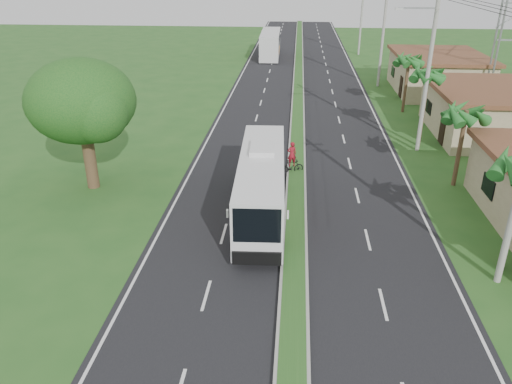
{
  "coord_description": "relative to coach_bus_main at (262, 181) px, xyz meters",
  "views": [
    {
      "loc": [
        -0.17,
        -16.18,
        12.2
      ],
      "look_at": [
        -2.0,
        6.16,
        1.8
      ],
      "focal_mm": 35.0,
      "sensor_mm": 36.0,
      "label": 1
    }
  ],
  "objects": [
    {
      "name": "palm_verge_c",
      "position": [
        10.6,
        11.73,
        3.21
      ],
      "size": [
        2.4,
        2.4,
        5.85
      ],
      "color": "#473321",
      "rests_on": "ground"
    },
    {
      "name": "lane_edge_left",
      "position": [
        -4.9,
        12.73,
        -1.91
      ],
      "size": [
        0.12,
        160.0,
        0.01
      ],
      "primitive_type": "cube",
      "color": "silver",
      "rests_on": "ground"
    },
    {
      "name": "median_strip",
      "position": [
        1.8,
        12.73,
        -1.81
      ],
      "size": [
        1.2,
        160.0,
        0.18
      ],
      "color": "gray",
      "rests_on": "ground"
    },
    {
      "name": "coach_bus_main",
      "position": [
        0.0,
        0.0,
        0.0
      ],
      "size": [
        2.63,
        10.84,
        3.48
      ],
      "rotation": [
        0.0,
        0.0,
        0.04
      ],
      "color": "silver",
      "rests_on": "ground"
    },
    {
      "name": "shop_far",
      "position": [
        15.8,
        28.73,
        0.02
      ],
      "size": [
        8.6,
        11.6,
        3.82
      ],
      "color": "tan",
      "rests_on": "ground"
    },
    {
      "name": "palm_verge_d",
      "position": [
        11.1,
        20.73,
        2.64
      ],
      "size": [
        2.4,
        2.4,
        5.25
      ],
      "color": "#473321",
      "rests_on": "ground"
    },
    {
      "name": "lane_edge_right",
      "position": [
        8.5,
        12.73,
        -1.91
      ],
      "size": [
        0.12,
        160.0,
        0.01
      ],
      "primitive_type": "cube",
      "color": "silver",
      "rests_on": "ground"
    },
    {
      "name": "utility_pole_d",
      "position": [
        10.3,
        50.73,
        3.51
      ],
      "size": [
        1.6,
        0.28,
        10.5
      ],
      "color": "gray",
      "rests_on": "ground"
    },
    {
      "name": "motorcyclist",
      "position": [
        1.48,
        5.63,
        -1.15
      ],
      "size": [
        1.64,
        0.97,
        2.13
      ],
      "rotation": [
        0.0,
        0.0,
        0.36
      ],
      "color": "black",
      "rests_on": "ground"
    },
    {
      "name": "ground",
      "position": [
        1.8,
        -7.27,
        -1.91
      ],
      "size": [
        180.0,
        180.0,
        0.0
      ],
      "primitive_type": "plane",
      "color": "#24511E",
      "rests_on": "ground"
    },
    {
      "name": "palm_verge_b",
      "position": [
        11.2,
        4.73,
        2.44
      ],
      "size": [
        2.4,
        2.4,
        5.05
      ],
      "color": "#473321",
      "rests_on": "ground"
    },
    {
      "name": "utility_pole_c",
      "position": [
        10.3,
        30.73,
        3.76
      ],
      "size": [
        1.6,
        0.28,
        11.0
      ],
      "color": "gray",
      "rests_on": "ground"
    },
    {
      "name": "road_asphalt",
      "position": [
        1.8,
        12.73,
        -1.9
      ],
      "size": [
        14.0,
        160.0,
        0.02
      ],
      "primitive_type": "cube",
      "color": "black",
      "rests_on": "ground"
    },
    {
      "name": "coach_bus_far",
      "position": [
        -2.22,
        47.95,
        -0.01
      ],
      "size": [
        2.72,
        11.58,
        3.36
      ],
      "rotation": [
        0.0,
        0.0,
        0.02
      ],
      "color": "silver",
      "rests_on": "ground"
    },
    {
      "name": "shade_tree",
      "position": [
        -10.31,
        2.75,
        3.11
      ],
      "size": [
        6.3,
        6.0,
        7.54
      ],
      "color": "#473321",
      "rests_on": "ground"
    },
    {
      "name": "shop_mid",
      "position": [
        15.8,
        14.73,
        -0.06
      ],
      "size": [
        7.6,
        10.6,
        3.67
      ],
      "color": "tan",
      "rests_on": "ground"
    },
    {
      "name": "utility_pole_b",
      "position": [
        10.27,
        10.73,
        4.34
      ],
      "size": [
        3.2,
        0.28,
        12.0
      ],
      "color": "gray",
      "rests_on": "ground"
    }
  ]
}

